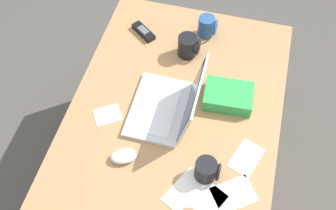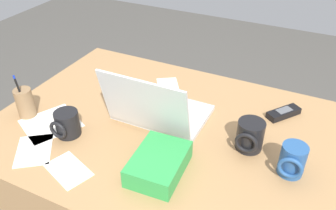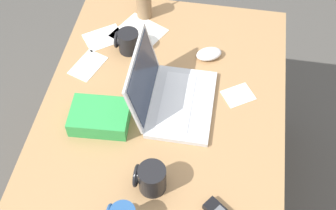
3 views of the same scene
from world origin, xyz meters
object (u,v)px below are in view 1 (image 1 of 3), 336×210
cordless_phone (143,32)px  snack_bag (228,96)px  computer_mouse (124,156)px  coffee_mug_tall (188,46)px  laptop (169,106)px  coffee_mug_white (207,26)px  coffee_mug_spare (207,170)px

cordless_phone → snack_bag: (0.28, 0.45, 0.02)m
computer_mouse → coffee_mug_tall: 0.59m
laptop → snack_bag: laptop is taller
coffee_mug_white → cordless_phone: (0.07, -0.29, -0.04)m
coffee_mug_white → computer_mouse: bearing=-13.6°
coffee_mug_tall → snack_bag: bearing=45.9°
coffee_mug_tall → coffee_mug_white: bearing=157.6°
snack_bag → cordless_phone: bearing=-122.0°
coffee_mug_tall → coffee_mug_spare: size_ratio=1.08×
laptop → coffee_mug_tall: size_ratio=3.21×
computer_mouse → snack_bag: 0.50m
cordless_phone → coffee_mug_white: bearing=103.8°
coffee_mug_white → cordless_phone: 0.30m
laptop → cordless_phone: 0.46m
cordless_phone → coffee_mug_spare: bearing=34.1°
computer_mouse → cordless_phone: computer_mouse is taller
cordless_phone → laptop: bearing=29.7°
snack_bag → coffee_mug_spare: bearing=-3.2°
coffee_mug_spare → snack_bag: coffee_mug_spare is taller
snack_bag → computer_mouse: bearing=-42.5°
laptop → coffee_mug_spare: size_ratio=3.46×
laptop → coffee_mug_tall: laptop is taller
computer_mouse → coffee_mug_spare: (-0.01, 0.32, 0.03)m
coffee_mug_spare → computer_mouse: bearing=-88.1°
computer_mouse → coffee_mug_spare: bearing=66.4°
computer_mouse → coffee_mug_tall: coffee_mug_tall is taller
coffee_mug_white → cordless_phone: coffee_mug_white is taller
laptop → snack_bag: bearing=118.1°
laptop → cordless_phone: size_ratio=2.46×
laptop → cordless_phone: laptop is taller
coffee_mug_white → coffee_mug_spare: size_ratio=1.08×
snack_bag → coffee_mug_tall: bearing=-134.1°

